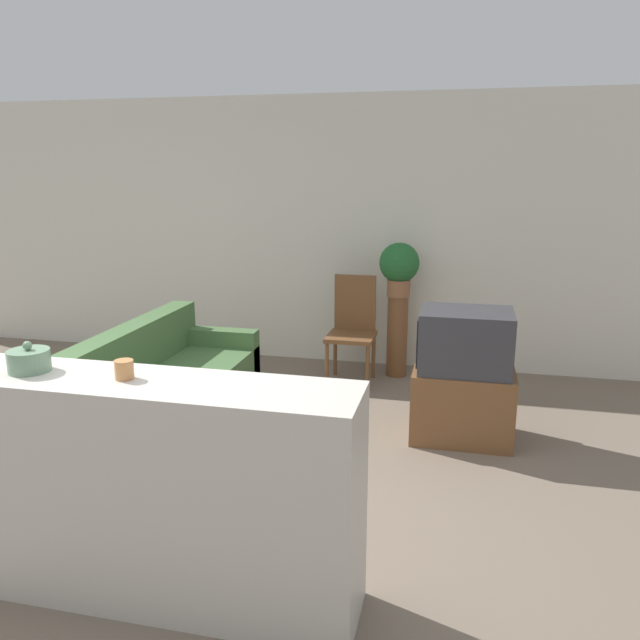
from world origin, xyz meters
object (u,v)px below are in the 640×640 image
wooden_chair (353,325)px  decorative_bowl (29,360)px  television (465,341)px  couch (165,393)px  potted_plant (399,266)px

wooden_chair → decorative_bowl: 3.47m
decorative_bowl → television: bearing=47.8°
couch → decorative_bowl: bearing=-81.1°
wooden_chair → potted_plant: 0.71m
couch → wooden_chair: wooden_chair is taller
couch → television: size_ratio=2.87×
couch → potted_plant: 2.49m
couch → potted_plant: potted_plant is taller
television → wooden_chair: wooden_chair is taller
television → decorative_bowl: bearing=-132.2°
television → decorative_bowl: size_ratio=3.56×
couch → decorative_bowl: (0.28, -1.81, 0.84)m
wooden_chair → television: bearing=-47.5°
couch → potted_plant: size_ratio=3.76×
television → potted_plant: 1.54m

